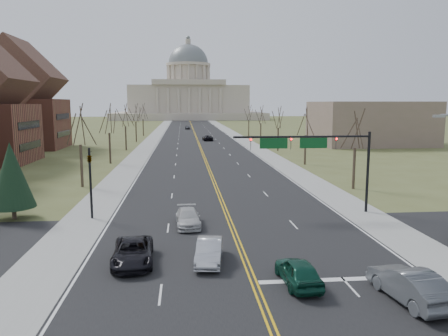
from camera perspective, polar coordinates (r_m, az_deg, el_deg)
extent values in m
plane|color=#4F5229|center=(25.46, 3.58, -13.86)|extent=(600.00, 600.00, 0.00)
cube|color=black|center=(133.65, -3.75, 4.32)|extent=(20.00, 380.00, 0.01)
cube|color=black|center=(31.03, 1.84, -9.67)|extent=(120.00, 14.00, 0.01)
cube|color=gray|center=(133.86, -8.91, 4.24)|extent=(4.00, 380.00, 0.03)
cube|color=gray|center=(134.52, 1.38, 4.36)|extent=(4.00, 380.00, 0.03)
cube|color=gold|center=(133.65, -3.75, 4.32)|extent=(0.42, 380.00, 0.01)
cube|color=silver|center=(133.74, -7.96, 4.26)|extent=(0.15, 380.00, 0.01)
cube|color=silver|center=(134.28, 0.45, 4.36)|extent=(0.15, 380.00, 0.01)
cube|color=silver|center=(25.78, 15.32, -13.83)|extent=(9.50, 0.50, 0.01)
cube|color=#BAAB9B|center=(273.38, -4.60, 6.85)|extent=(90.00, 60.00, 4.00)
cube|color=#BAAB9B|center=(273.29, -4.63, 8.94)|extent=(70.00, 40.00, 16.00)
cube|color=#BAAB9B|center=(253.06, -4.59, 11.13)|extent=(42.00, 3.00, 3.00)
cylinder|color=#BAAB9B|center=(273.76, -4.66, 11.87)|extent=(24.00, 24.00, 12.00)
cylinder|color=#BAAB9B|center=(274.25, -4.68, 13.29)|extent=(27.00, 27.00, 1.60)
ellipsoid|color=slate|center=(274.32, -4.68, 13.46)|extent=(24.00, 24.00, 22.80)
cylinder|color=#BAAB9B|center=(275.75, -4.72, 16.13)|extent=(3.20, 3.20, 3.00)
sphere|color=slate|center=(276.06, -4.72, 16.60)|extent=(2.40, 2.40, 2.40)
cylinder|color=black|center=(40.63, 18.26, -0.54)|extent=(0.24, 0.24, 7.20)
cylinder|color=black|center=(38.26, 10.20, 4.04)|extent=(12.00, 0.18, 0.18)
imported|color=black|center=(39.21, 14.41, 3.21)|extent=(0.35, 0.40, 1.10)
sphere|color=#FF0C0C|center=(39.04, 14.50, 3.70)|extent=(0.18, 0.18, 0.18)
imported|color=black|center=(38.05, 8.72, 3.22)|extent=(0.35, 0.40, 1.10)
sphere|color=#FF0C0C|center=(37.87, 8.79, 3.73)|extent=(0.18, 0.18, 0.18)
imported|color=black|center=(37.35, 3.50, 3.21)|extent=(0.35, 0.40, 1.10)
sphere|color=#FF0C0C|center=(37.17, 3.54, 3.73)|extent=(0.18, 0.18, 0.18)
cube|color=#0C4C1E|center=(38.58, 11.61, 3.22)|extent=(2.40, 0.12, 0.90)
cube|color=#0C4C1E|center=(37.71, 6.51, 3.22)|extent=(2.40, 0.12, 0.90)
cylinder|color=black|center=(38.15, -17.03, -1.97)|extent=(0.20, 0.20, 6.00)
imported|color=black|center=(37.83, -17.17, 1.31)|extent=(0.32, 0.36, 0.99)
cube|color=gray|center=(27.27, 26.26, 6.10)|extent=(0.60, 0.25, 0.15)
cylinder|color=#33261E|center=(51.54, 16.61, -0.06)|extent=(0.32, 0.32, 4.68)
cylinder|color=#33261E|center=(53.08, -18.11, 0.27)|extent=(0.32, 0.32, 4.95)
cylinder|color=#33261E|center=(70.33, 10.55, 2.35)|extent=(0.32, 0.32, 4.68)
cylinder|color=#33261E|center=(72.58, -14.67, 2.51)|extent=(0.32, 0.32, 4.95)
cylinder|color=#33261E|center=(89.65, 7.07, 3.72)|extent=(0.32, 0.32, 4.68)
cylinder|color=#33261E|center=(92.29, -12.69, 3.80)|extent=(0.32, 0.32, 4.95)
cylinder|color=#33261E|center=(109.21, 4.82, 4.60)|extent=(0.32, 0.32, 4.68)
cylinder|color=#33261E|center=(112.10, -11.41, 4.63)|extent=(0.32, 0.32, 4.95)
cylinder|color=#33261E|center=(128.90, 3.25, 5.21)|extent=(0.32, 0.32, 4.68)
cylinder|color=#33261E|center=(131.97, -10.51, 5.21)|extent=(0.32, 0.32, 4.95)
cylinder|color=#33261E|center=(40.93, -25.72, -5.32)|extent=(0.36, 0.36, 1.00)
cone|color=black|center=(40.33, -26.01, -0.83)|extent=(3.64, 3.64, 5.50)
cube|color=black|center=(77.61, -23.93, 2.71)|extent=(0.10, 9.80, 1.20)
cube|color=black|center=(77.39, -24.08, 5.16)|extent=(0.10, 9.80, 1.20)
cube|color=brown|center=(103.21, -24.85, 5.25)|extent=(17.00, 14.00, 10.50)
cube|color=#482924|center=(103.24, -25.18, 10.51)|extent=(17.00, 14.28, 17.00)
cube|color=black|center=(100.81, -20.18, 4.25)|extent=(0.10, 9.80, 1.20)
cube|color=black|center=(100.64, -20.29, 6.34)|extent=(0.10, 9.80, 1.20)
cube|color=#6E5F4E|center=(108.56, 18.50, 5.58)|extent=(25.00, 20.00, 10.00)
imported|color=#0D3C2C|center=(24.36, 9.67, -13.16)|extent=(1.97, 4.35, 1.45)
imported|color=#4E5256|center=(23.97, 23.06, -13.83)|extent=(2.44, 5.27, 1.67)
imported|color=#ABADB4|center=(27.11, -1.94, -10.80)|extent=(2.02, 4.47, 1.42)
imported|color=black|center=(27.51, -11.81, -10.68)|extent=(2.66, 5.28, 1.43)
imported|color=#B7B7B7|center=(34.91, -4.72, -6.49)|extent=(2.07, 4.64, 1.32)
imported|color=black|center=(113.74, -2.16, 3.96)|extent=(2.72, 5.26, 1.42)
imported|color=#43454A|center=(163.28, -4.80, 5.30)|extent=(1.97, 4.09, 1.35)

